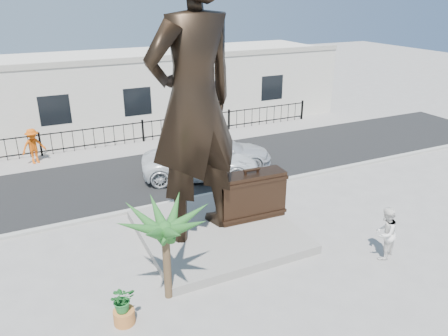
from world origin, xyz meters
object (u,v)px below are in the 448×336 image
object	(u,v)px
statue	(193,103)
car_white	(200,162)
suitcase	(251,195)
tourist	(385,233)

from	to	relation	value
statue	car_white	xyz separation A→B (m)	(2.24, 5.04, -4.09)
suitcase	statue	bearing A→B (deg)	-175.43
tourist	car_white	xyz separation A→B (m)	(-2.77, 8.75, -0.14)
car_white	tourist	bearing A→B (deg)	-144.86
statue	suitcase	xyz separation A→B (m)	(2.19, 0.07, -3.66)
suitcase	car_white	bearing A→B (deg)	92.05
statue	tourist	size ratio (longest dim) A/B	5.11
suitcase	car_white	world-z (taller)	suitcase
statue	car_white	distance (m)	6.86
statue	suitcase	distance (m)	4.27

